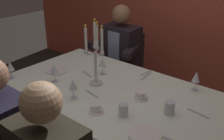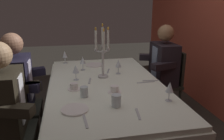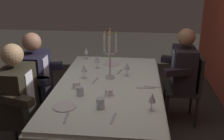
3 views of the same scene
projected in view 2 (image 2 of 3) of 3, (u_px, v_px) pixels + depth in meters
The scene contains 22 objects.
dining_table at pixel (106, 94), 2.32m from camera, with size 1.94×1.14×0.74m.
candelabra at pixel (103, 54), 2.37m from camera, with size 0.15×0.17×0.57m.
dinner_plate_0 at pixel (95, 65), 2.89m from camera, with size 0.23×0.23×0.01m, color white.
dinner_plate_1 at pixel (75, 109), 1.71m from camera, with size 0.21×0.21×0.01m, color white.
wine_glass_0 at pixel (65, 55), 2.96m from camera, with size 0.07×0.07×0.16m.
wine_glass_1 at pixel (83, 61), 2.67m from camera, with size 0.07×0.07×0.16m.
wine_glass_2 at pixel (76, 69), 2.33m from camera, with size 0.07×0.07×0.16m.
wine_glass_3 at pixel (170, 88), 1.84m from camera, with size 0.07×0.07×0.16m.
wine_glass_4 at pixel (118, 64), 2.54m from camera, with size 0.07×0.07×0.16m.
water_tumbler_0 at pixel (116, 100), 1.77m from camera, with size 0.07×0.07×0.10m, color silver.
water_tumbler_1 at pixel (84, 92), 1.94m from camera, with size 0.07×0.07×0.09m, color silver.
coffee_cup_0 at pixel (74, 87), 2.11m from camera, with size 0.13×0.12×0.06m.
coffee_cup_1 at pixel (115, 90), 2.04m from camera, with size 0.13×0.12×0.06m.
fork_0 at pixel (151, 81), 2.34m from camera, with size 0.17×0.02×0.01m, color #B7B7BC.
knife_1 at pixel (85, 121), 1.56m from camera, with size 0.19×0.02×0.01m, color #B7B7BC.
knife_2 at pixel (146, 82), 2.29m from camera, with size 0.19×0.02×0.01m, color #B7B7BC.
fork_3 at pixel (90, 81), 2.33m from camera, with size 0.17×0.02×0.01m, color #B7B7BC.
fork_4 at pixel (138, 114), 1.65m from camera, with size 0.17×0.02×0.01m, color #B7B7BC.
spoon_5 at pixel (108, 71), 2.66m from camera, with size 0.17×0.02×0.01m, color #B7B7BC.
seated_diner_0 at pixel (164, 63), 3.01m from camera, with size 0.63×0.48×1.24m.
seated_diner_1 at pixel (16, 83), 2.29m from camera, with size 0.63×0.48×1.24m.
seated_diner_2 at pixel (4, 103), 1.85m from camera, with size 0.63×0.48×1.24m.
Camera 2 is at (2.11, -0.35, 1.54)m, focal length 36.48 mm.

